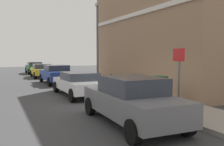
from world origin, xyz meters
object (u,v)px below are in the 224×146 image
(car_white, at_px, (79,83))
(car_green, at_px, (34,67))
(car_yellow, at_px, (42,70))
(bollard_far_kerb, at_px, (111,83))
(car_grey, at_px, (131,100))
(car_blue, at_px, (56,74))
(street_sign, at_px, (179,70))
(lamppost, at_px, (97,40))
(utility_cabinet, at_px, (160,90))
(bollard_near_cabinet, at_px, (142,85))

(car_white, bearing_deg, car_green, -0.59)
(car_yellow, height_order, bollard_far_kerb, car_yellow)
(car_grey, relative_size, car_blue, 1.03)
(bollard_far_kerb, distance_m, street_sign, 5.31)
(street_sign, bearing_deg, car_yellow, 95.34)
(car_yellow, distance_m, lamppost, 9.25)
(utility_cabinet, bearing_deg, car_green, 96.02)
(bollard_near_cabinet, xyz_separation_m, lamppost, (0.08, 6.13, 2.60))
(car_blue, height_order, lamppost, lamppost)
(car_green, bearing_deg, car_yellow, 179.59)
(car_yellow, distance_m, bollard_near_cabinet, 14.84)
(bollard_far_kerb, xyz_separation_m, lamppost, (1.02, 4.49, 2.60))
(car_blue, bearing_deg, car_grey, 177.61)
(car_white, height_order, bollard_far_kerb, car_white)
(street_sign, height_order, lamppost, lamppost)
(car_blue, height_order, car_green, car_blue)
(bollard_far_kerb, bearing_deg, bollard_near_cabinet, -60.50)
(car_green, relative_size, bollard_near_cabinet, 3.98)
(car_white, xyz_separation_m, utility_cabinet, (2.37, -4.07, -0.01))
(car_yellow, relative_size, bollard_near_cabinet, 3.82)
(car_green, xyz_separation_m, bollard_far_kerb, (1.48, -18.67, -0.03))
(car_grey, distance_m, bollard_near_cabinet, 4.43)
(car_green, bearing_deg, bollard_far_kerb, -175.42)
(car_green, height_order, bollard_near_cabinet, car_green)
(car_grey, distance_m, car_green, 23.87)
(car_green, xyz_separation_m, lamppost, (2.50, -14.18, 2.56))
(car_grey, height_order, lamppost, lamppost)
(car_grey, distance_m, car_blue, 12.29)
(utility_cabinet, distance_m, street_sign, 2.27)
(car_yellow, bearing_deg, car_white, -179.39)
(car_grey, relative_size, car_yellow, 1.12)
(lamppost, bearing_deg, car_yellow, 106.65)
(car_blue, distance_m, car_yellow, 5.91)
(bollard_near_cabinet, relative_size, bollard_far_kerb, 1.00)
(car_green, bearing_deg, car_white, 179.86)
(car_white, bearing_deg, bollard_far_kerb, -117.60)
(bollard_near_cabinet, distance_m, lamppost, 6.66)
(car_white, distance_m, utility_cabinet, 4.71)
(bollard_near_cabinet, bearing_deg, utility_cabinet, -93.50)
(utility_cabinet, xyz_separation_m, street_sign, (-0.66, -1.94, 0.98))
(utility_cabinet, bearing_deg, car_white, 120.21)
(street_sign, bearing_deg, lamppost, 85.06)
(car_white, height_order, car_blue, car_blue)
(car_blue, bearing_deg, street_sign, -173.68)
(car_white, bearing_deg, street_sign, -164.49)
(car_green, distance_m, bollard_near_cabinet, 20.46)
(car_yellow, xyz_separation_m, bollard_far_kerb, (1.53, -12.99, 0.01))
(car_yellow, bearing_deg, car_grey, -179.88)
(car_green, height_order, lamppost, lamppost)
(bollard_far_kerb, bearing_deg, utility_cabinet, -75.78)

